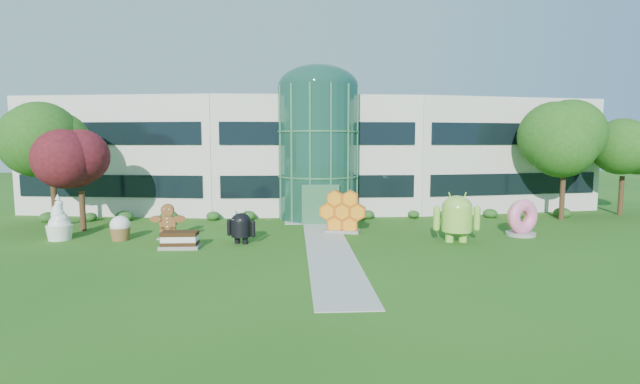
{
  "coord_description": "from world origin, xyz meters",
  "views": [
    {
      "loc": [
        -1.86,
        -22.94,
        5.65
      ],
      "look_at": [
        -0.2,
        6.0,
        2.6
      ],
      "focal_mm": 26.0,
      "sensor_mm": 36.0,
      "label": 1
    }
  ],
  "objects_px": {
    "android_black": "(241,226)",
    "donut": "(521,217)",
    "android_green": "(457,215)",
    "gingerbread": "(168,221)"
  },
  "relations": [
    {
      "from": "android_green",
      "to": "gingerbread",
      "type": "relative_size",
      "value": 1.37
    },
    {
      "from": "donut",
      "to": "gingerbread",
      "type": "distance_m",
      "value": 21.4
    },
    {
      "from": "android_green",
      "to": "gingerbread",
      "type": "bearing_deg",
      "value": 177.4
    },
    {
      "from": "android_black",
      "to": "donut",
      "type": "relative_size",
      "value": 0.9
    },
    {
      "from": "donut",
      "to": "gingerbread",
      "type": "height_order",
      "value": "donut"
    },
    {
      "from": "android_black",
      "to": "gingerbread",
      "type": "bearing_deg",
      "value": -178.74
    },
    {
      "from": "donut",
      "to": "gingerbread",
      "type": "bearing_deg",
      "value": 160.21
    },
    {
      "from": "android_black",
      "to": "donut",
      "type": "xyz_separation_m",
      "value": [
        16.92,
        1.33,
        0.11
      ]
    },
    {
      "from": "donut",
      "to": "gingerbread",
      "type": "relative_size",
      "value": 0.99
    },
    {
      "from": "donut",
      "to": "android_green",
      "type": "bearing_deg",
      "value": 179.78
    }
  ]
}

